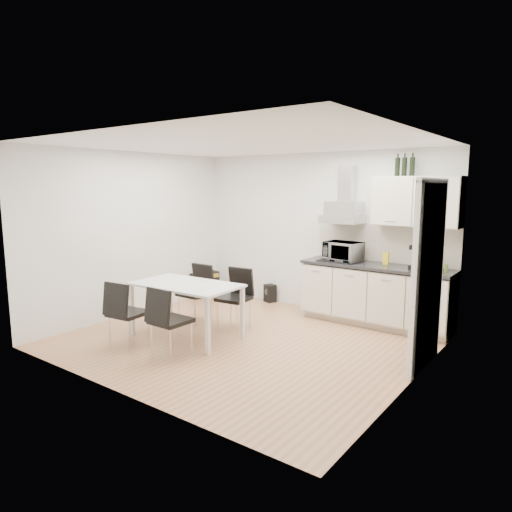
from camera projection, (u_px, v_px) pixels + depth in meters
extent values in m
plane|color=tan|center=(244.00, 340.00, 6.18)|extent=(4.50, 4.50, 0.00)
cube|color=white|center=(318.00, 232.00, 7.57)|extent=(4.50, 0.10, 2.60)
cube|color=white|center=(116.00, 267.00, 4.39)|extent=(4.50, 0.10, 2.60)
cube|color=white|center=(133.00, 234.00, 7.30)|extent=(0.10, 4.00, 2.60)
cube|color=white|center=(418.00, 262.00, 4.66)|extent=(0.10, 4.00, 2.60)
plane|color=white|center=(244.00, 143.00, 5.78)|extent=(4.50, 4.50, 0.00)
cube|color=white|center=(428.00, 277.00, 5.15)|extent=(0.08, 1.04, 2.10)
cube|color=beige|center=(375.00, 321.00, 6.88)|extent=(2.16, 0.52, 0.10)
cube|color=beige|center=(375.00, 294.00, 6.78)|extent=(2.20, 0.60, 0.76)
cube|color=#28282B|center=(376.00, 266.00, 6.71)|extent=(2.22, 0.64, 0.04)
cube|color=beige|center=(385.00, 243.00, 6.90)|extent=(2.20, 0.02, 0.58)
cube|color=beige|center=(417.00, 202.00, 6.37)|extent=(1.20, 0.35, 0.70)
cube|color=silver|center=(343.00, 213.00, 7.01)|extent=(0.60, 0.46, 0.30)
cube|color=silver|center=(347.00, 184.00, 7.03)|extent=(0.22, 0.20, 0.55)
imported|color=silver|center=(343.00, 249.00, 6.98)|extent=(0.58, 0.37, 0.37)
cube|color=yellow|center=(386.00, 258.00, 6.72)|extent=(0.08, 0.04, 0.18)
cylinder|color=brown|center=(442.00, 268.00, 6.12)|extent=(0.04, 0.04, 0.11)
cylinder|color=#4C6626|center=(446.00, 269.00, 6.08)|extent=(0.04, 0.04, 0.11)
cylinder|color=black|center=(397.00, 165.00, 6.47)|extent=(0.07, 0.07, 0.32)
cylinder|color=black|center=(404.00, 165.00, 6.41)|extent=(0.07, 0.07, 0.32)
cylinder|color=black|center=(412.00, 165.00, 6.35)|extent=(0.07, 0.07, 0.32)
cube|color=white|center=(186.00, 285.00, 6.21)|extent=(1.50, 0.90, 0.03)
cube|color=white|center=(132.00, 310.00, 6.34)|extent=(0.05, 0.05, 0.72)
cube|color=white|center=(208.00, 327.00, 5.59)|extent=(0.05, 0.05, 0.72)
cube|color=white|center=(170.00, 299.00, 6.95)|extent=(0.05, 0.05, 0.72)
cube|color=white|center=(242.00, 313.00, 6.20)|extent=(0.05, 0.05, 0.72)
cube|color=black|center=(204.00, 284.00, 8.57)|extent=(0.32, 0.58, 0.46)
cube|color=gold|center=(209.00, 277.00, 8.47)|extent=(0.09, 0.49, 0.07)
cube|color=black|center=(270.00, 293.00, 8.19)|extent=(0.24, 0.23, 0.31)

